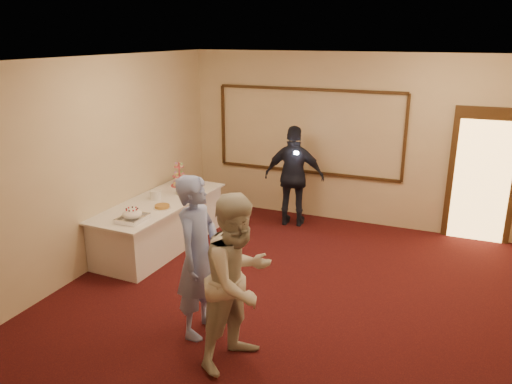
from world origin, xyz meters
TOP-DOWN VIEW (x-y plane):
  - floor at (0.00, 0.00)m, footprint 7.00×7.00m
  - room_walls at (0.00, 0.00)m, footprint 6.04×7.04m
  - wall_molding at (-0.80, 3.47)m, footprint 3.45×0.04m
  - doorway at (2.15, 3.45)m, footprint 1.05×0.07m
  - buffet_table at (-2.51, 1.17)m, footprint 1.08×2.58m
  - pavlova_tray at (-2.37, 0.30)m, footprint 0.34×0.49m
  - cupcake_stand at (-2.64, 2.02)m, footprint 0.31×0.31m
  - plate_stack_a at (-2.59, 1.22)m, footprint 0.19×0.19m
  - plate_stack_b at (-2.36, 1.62)m, footprint 0.20×0.20m
  - tart at (-2.27, 0.90)m, footprint 0.26×0.26m
  - man at (-0.76, -0.70)m, footprint 0.46×0.69m
  - woman at (-0.13, -1.01)m, footprint 0.94×1.07m
  - guest at (-0.86, 2.93)m, footprint 1.10×0.59m
  - camera_flash at (-0.75, 2.67)m, footprint 0.08×0.05m

SIDE VIEW (x-z plane):
  - floor at x=0.00m, z-range 0.00..0.00m
  - buffet_table at x=-2.51m, z-range 0.00..0.77m
  - tart at x=-2.27m, z-range 0.77..0.82m
  - pavlova_tray at x=-2.37m, z-range 0.76..0.93m
  - plate_stack_a at x=-2.59m, z-range 0.77..0.93m
  - plate_stack_b at x=-2.36m, z-range 0.77..0.94m
  - guest at x=-0.86m, z-range 0.00..1.79m
  - woman at x=-0.13m, z-range 0.00..1.83m
  - man at x=-0.76m, z-range 0.00..1.86m
  - cupcake_stand at x=-2.64m, z-range 0.70..1.16m
  - doorway at x=2.15m, z-range -0.02..2.18m
  - camera_flash at x=-0.75m, z-range 1.36..1.41m
  - wall_molding at x=-0.80m, z-range 0.83..2.38m
  - room_walls at x=0.00m, z-range 0.52..3.54m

